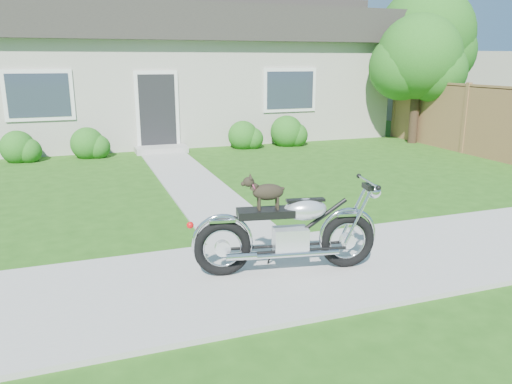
% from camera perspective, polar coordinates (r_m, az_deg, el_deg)
% --- Properties ---
extents(ground, '(80.00, 80.00, 0.00)m').
position_cam_1_polar(ground, '(6.73, 14.71, -7.18)').
color(ground, '#235114').
rests_on(ground, ground).
extents(sidewalk, '(24.00, 2.20, 0.04)m').
position_cam_1_polar(sidewalk, '(6.72, 14.72, -7.02)').
color(sidewalk, '#9E9B93').
rests_on(sidewalk, ground).
extents(walkway, '(1.20, 8.00, 0.03)m').
position_cam_1_polar(walkway, '(10.61, -7.60, 1.33)').
color(walkway, '#9E9B93').
rests_on(walkway, ground).
extents(house, '(12.60, 7.03, 4.50)m').
position_cam_1_polar(house, '(17.48, -7.96, 13.66)').
color(house, beige).
rests_on(house, ground).
extents(fence, '(0.12, 6.62, 1.90)m').
position_cam_1_polar(fence, '(14.79, 22.83, 7.75)').
color(fence, olive).
rests_on(fence, ground).
extents(tree_near, '(2.56, 2.49, 3.82)m').
position_cam_1_polar(tree_near, '(16.05, 18.58, 13.99)').
color(tree_near, '#3D2B1C').
rests_on(tree_near, ground).
extents(tree_far, '(3.18, 3.18, 4.87)m').
position_cam_1_polar(tree_far, '(18.29, 19.22, 16.09)').
color(tree_far, '#3D2B1C').
rests_on(tree_far, ground).
extents(shrub_row, '(8.20, 0.97, 0.97)m').
position_cam_1_polar(shrub_row, '(14.02, -8.63, 6.08)').
color(shrub_row, '#235F19').
rests_on(shrub_row, ground).
extents(potted_plant_left, '(0.60, 0.53, 0.64)m').
position_cam_1_polar(potted_plant_left, '(13.83, -18.21, 5.15)').
color(potted_plant_left, '#155016').
rests_on(potted_plant_left, ground).
extents(potted_plant_right, '(0.60, 0.60, 0.75)m').
position_cam_1_polar(potted_plant_right, '(14.53, -1.43, 6.54)').
color(potted_plant_right, '#2E6B1D').
rests_on(potted_plant_right, ground).
extents(motorcycle_with_dog, '(2.21, 0.72, 1.17)m').
position_cam_1_polar(motorcycle_with_dog, '(5.84, 3.89, -4.36)').
color(motorcycle_with_dog, black).
rests_on(motorcycle_with_dog, sidewalk).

